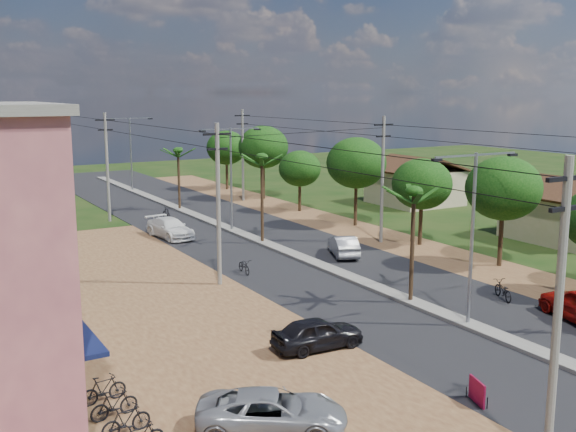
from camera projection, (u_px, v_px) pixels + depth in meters
name	position (u px, v px, depth m)	size (l,w,h in m)	color
ground	(468.00, 326.00, 30.99)	(160.00, 160.00, 0.00)	black
road	(299.00, 258.00, 43.72)	(12.00, 110.00, 0.04)	black
median	(276.00, 248.00, 46.26)	(1.00, 90.00, 0.18)	#605E56
dirt_lot_west	(95.00, 331.00, 30.32)	(18.00, 46.00, 0.04)	brown
dirt_shoulder_east	(401.00, 243.00, 47.95)	(5.00, 90.00, 0.03)	brown
house_east_near	(569.00, 207.00, 48.99)	(7.60, 7.50, 4.60)	tan
house_east_far	(415.00, 179.00, 64.77)	(7.60, 7.50, 4.60)	tan
tree_east_c	(504.00, 188.00, 40.88)	(4.60, 4.60, 6.83)	black
tree_east_d	(422.00, 184.00, 46.77)	(4.20, 4.20, 6.13)	black
tree_east_e	(356.00, 163.00, 53.52)	(4.80, 4.80, 7.14)	black
tree_east_f	(300.00, 169.00, 60.33)	(3.80, 3.80, 5.52)	black
tree_east_g	(263.00, 147.00, 67.17)	(5.00, 5.00, 7.38)	black
tree_east_h	(226.00, 148.00, 73.92)	(4.40, 4.40, 6.52)	black
palm_median_near	(414.00, 196.00, 33.39)	(2.00, 2.00, 6.15)	black
palm_median_mid	(262.00, 161.00, 46.90)	(2.00, 2.00, 6.55)	black
palm_median_far	(178.00, 153.00, 60.60)	(2.00, 2.00, 5.85)	black
streetlight_near	(473.00, 224.00, 30.13)	(5.10, 0.18, 8.00)	gray
streetlight_mid	(231.00, 170.00, 51.35)	(5.10, 0.18, 8.00)	gray
streetlight_far	(131.00, 147.00, 72.57)	(5.10, 0.18, 8.00)	gray
utility_pole_w_a	(558.00, 312.00, 18.17)	(1.60, 0.24, 9.00)	#605E56
utility_pole_w_b	(218.00, 201.00, 36.84)	(1.60, 0.24, 9.00)	#605E56
utility_pole_w_c	(107.00, 165.00, 55.51)	(1.60, 0.24, 9.00)	#605E56
utility_pole_w_d	(54.00, 147.00, 73.33)	(1.60, 0.24, 9.00)	#605E56
utility_pole_e_b	(382.00, 177.00, 47.44)	(1.60, 0.24, 9.00)	#605E56
utility_pole_e_c	(243.00, 153.00, 66.11)	(1.60, 0.24, 9.00)	#605E56
car_silver_mid	(343.00, 246.00, 44.17)	(1.42, 4.07, 1.34)	gray
car_white_far	(170.00, 229.00, 49.67)	(1.99, 4.89, 1.42)	silver
car_parked_silver	(272.00, 413.00, 21.17)	(2.20, 4.76, 1.32)	gray
car_parked_dark	(317.00, 334.00, 28.12)	(1.58, 3.93, 1.34)	black
moto_rider_east	(503.00, 291.00, 34.82)	(0.65, 1.87, 0.98)	black
moto_rider_west_a	(244.00, 267.00, 39.89)	(0.58, 1.68, 0.88)	black
moto_rider_west_b	(167.00, 214.00, 56.71)	(0.50, 1.79, 1.07)	black
roadside_sign	(477.00, 392.00, 23.18)	(0.40, 1.03, 0.88)	#A20F39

